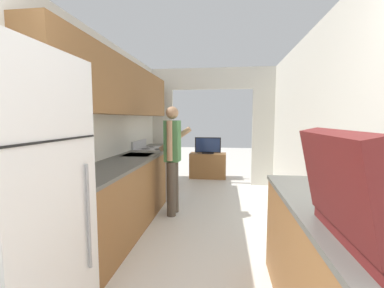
{
  "coord_description": "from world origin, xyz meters",
  "views": [
    {
      "loc": [
        0.29,
        -0.63,
        1.43
      ],
      "look_at": [
        -0.2,
        3.14,
        1.05
      ],
      "focal_mm": 24.0,
      "sensor_mm": 36.0,
      "label": 1
    }
  ],
  "objects_px": {
    "refrigerator": "(9,206)",
    "tv_cabinet": "(208,165)",
    "suitcase": "(375,209)",
    "person": "(173,157)",
    "television": "(208,146)",
    "range_oven": "(155,171)"
  },
  "relations": [
    {
      "from": "range_oven",
      "to": "tv_cabinet",
      "type": "distance_m",
      "value": 1.8
    },
    {
      "from": "refrigerator",
      "to": "suitcase",
      "type": "distance_m",
      "value": 1.92
    },
    {
      "from": "television",
      "to": "person",
      "type": "bearing_deg",
      "value": -98.54
    },
    {
      "from": "person",
      "to": "suitcase",
      "type": "distance_m",
      "value": 2.9
    },
    {
      "from": "television",
      "to": "range_oven",
      "type": "bearing_deg",
      "value": -120.19
    },
    {
      "from": "range_oven",
      "to": "television",
      "type": "xyz_separation_m",
      "value": [
        0.88,
        1.52,
        0.34
      ]
    },
    {
      "from": "person",
      "to": "television",
      "type": "xyz_separation_m",
      "value": [
        0.36,
        2.4,
        -0.07
      ]
    },
    {
      "from": "person",
      "to": "tv_cabinet",
      "type": "distance_m",
      "value": 2.53
    },
    {
      "from": "range_oven",
      "to": "television",
      "type": "height_order",
      "value": "range_oven"
    },
    {
      "from": "person",
      "to": "suitcase",
      "type": "bearing_deg",
      "value": -146.81
    },
    {
      "from": "suitcase",
      "to": "tv_cabinet",
      "type": "height_order",
      "value": "suitcase"
    },
    {
      "from": "person",
      "to": "refrigerator",
      "type": "bearing_deg",
      "value": 172.12
    },
    {
      "from": "refrigerator",
      "to": "suitcase",
      "type": "height_order",
      "value": "refrigerator"
    },
    {
      "from": "refrigerator",
      "to": "tv_cabinet",
      "type": "bearing_deg",
      "value": 79.85
    },
    {
      "from": "person",
      "to": "television",
      "type": "bearing_deg",
      "value": -4.46
    },
    {
      "from": "refrigerator",
      "to": "television",
      "type": "height_order",
      "value": "refrigerator"
    },
    {
      "from": "range_oven",
      "to": "person",
      "type": "distance_m",
      "value": 1.1
    },
    {
      "from": "suitcase",
      "to": "television",
      "type": "xyz_separation_m",
      "value": [
        -1.05,
        4.93,
        -0.26
      ]
    },
    {
      "from": "refrigerator",
      "to": "person",
      "type": "relative_size",
      "value": 1.13
    },
    {
      "from": "refrigerator",
      "to": "tv_cabinet",
      "type": "relative_size",
      "value": 2.1
    },
    {
      "from": "refrigerator",
      "to": "person",
      "type": "distance_m",
      "value": 2.41
    },
    {
      "from": "tv_cabinet",
      "to": "television",
      "type": "relative_size",
      "value": 1.4
    }
  ]
}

